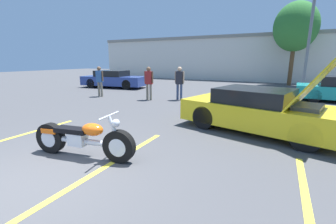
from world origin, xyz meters
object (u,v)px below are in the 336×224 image
show_car_hood_open (260,111)px  spectator_near_motorcycle (149,80)px  spectator_midground (180,80)px  light_pole (312,29)px  tree_background (296,27)px  motorcycle (83,139)px  parked_car_left_row (114,79)px  spectator_by_show_car (100,79)px

show_car_hood_open → spectator_near_motorcycle: size_ratio=2.71×
spectator_near_motorcycle → spectator_midground: size_ratio=1.00×
light_pole → spectator_near_motorcycle: size_ratio=4.17×
spectator_midground → spectator_near_motorcycle: bearing=-154.1°
tree_background → show_car_hood_open: (-1.09, -14.18, -3.90)m
motorcycle → show_car_hood_open: show_car_hood_open is taller
parked_car_left_row → spectator_by_show_car: 4.34m
tree_background → motorcycle: bearing=-103.4°
spectator_midground → motorcycle: bearing=-82.2°
tree_background → motorcycle: tree_background is taller
tree_background → parked_car_left_row: 14.56m
light_pole → parked_car_left_row: 13.58m
spectator_near_motorcycle → motorcycle: bearing=-70.1°
tree_background → spectator_by_show_car: tree_background is taller
spectator_near_motorcycle → show_car_hood_open: bearing=-29.2°
show_car_hood_open → spectator_midground: 5.61m
show_car_hood_open → spectator_by_show_car: show_car_hood_open is taller
tree_background → spectator_by_show_car: 15.31m
parked_car_left_row → spectator_near_motorcycle: 6.26m
show_car_hood_open → spectator_by_show_car: size_ratio=2.73×
spectator_midground → tree_background: bearing=63.4°
motorcycle → spectator_by_show_car: 8.40m
tree_background → spectator_by_show_car: (-9.66, -11.35, -3.52)m
light_pole → show_car_hood_open: light_pole is taller
tree_background → show_car_hood_open: tree_background is taller
motorcycle → spectator_by_show_car: spectator_by_show_car is taller
motorcycle → spectator_midground: spectator_midground is taller
spectator_by_show_car → spectator_midground: spectator_midground is taller
parked_car_left_row → spectator_by_show_car: spectator_by_show_car is taller
tree_background → spectator_midground: size_ratio=3.80×
motorcycle → parked_car_left_row: (-7.58, 10.13, 0.21)m
motorcycle → spectator_near_motorcycle: size_ratio=1.39×
parked_car_left_row → spectator_near_motorcycle: spectator_near_motorcycle is taller
light_pole → spectator_by_show_car: 13.27m
spectator_by_show_car → motorcycle: bearing=-49.5°
tree_background → spectator_near_motorcycle: 13.39m
motorcycle → spectator_near_motorcycle: (-2.40, 6.62, 0.60)m
parked_car_left_row → spectator_by_show_car: bearing=-68.0°
show_car_hood_open → parked_car_left_row: (-10.71, 6.60, -0.00)m
light_pole → spectator_by_show_car: size_ratio=4.21×
tree_background → spectator_by_show_car: size_ratio=3.84×
light_pole → tree_background: size_ratio=1.10×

